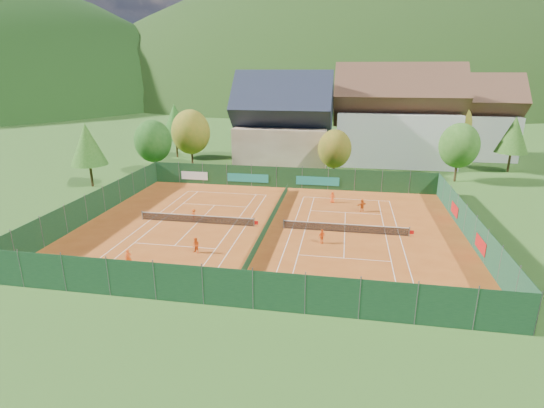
{
  "coord_description": "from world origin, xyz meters",
  "views": [
    {
      "loc": [
        7.67,
        -41.55,
        16.14
      ],
      "look_at": [
        0.0,
        2.0,
        2.0
      ],
      "focal_mm": 28.0,
      "sensor_mm": 36.0,
      "label": 1
    }
  ],
  "objects_px": {
    "chalet": "(283,128)",
    "player_right_near": "(322,236)",
    "player_left_mid": "(196,245)",
    "player_right_far_b": "(362,205)",
    "hotel_block_b": "(468,122)",
    "player_left_near": "(128,258)",
    "player_right_far_a": "(332,197)",
    "ball_hopper": "(426,295)",
    "player_left_far": "(194,214)",
    "hotel_block_a": "(396,121)"
  },
  "relations": [
    {
      "from": "ball_hopper",
      "to": "player_left_near",
      "type": "xyz_separation_m",
      "value": [
        -24.09,
        1.8,
        0.2
      ]
    },
    {
      "from": "player_left_near",
      "to": "ball_hopper",
      "type": "bearing_deg",
      "value": -36.17
    },
    {
      "from": "chalet",
      "to": "player_left_far",
      "type": "distance_m",
      "value": 30.23
    },
    {
      "from": "ball_hopper",
      "to": "player_right_far_b",
      "type": "distance_m",
      "value": 20.56
    },
    {
      "from": "hotel_block_b",
      "to": "player_right_far_b",
      "type": "height_order",
      "value": "hotel_block_b"
    },
    {
      "from": "player_right_far_a",
      "to": "player_right_far_b",
      "type": "distance_m",
      "value": 4.6
    },
    {
      "from": "chalet",
      "to": "hotel_block_b",
      "type": "height_order",
      "value": "chalet"
    },
    {
      "from": "player_left_near",
      "to": "player_right_far_a",
      "type": "bearing_deg",
      "value": 20.33
    },
    {
      "from": "hotel_block_b",
      "to": "player_left_mid",
      "type": "xyz_separation_m",
      "value": [
        -35.37,
        -51.63,
        -5.86
      ]
    },
    {
      "from": "hotel_block_b",
      "to": "player_right_far_a",
      "type": "relative_size",
      "value": 12.15
    },
    {
      "from": "player_left_near",
      "to": "player_right_near",
      "type": "xyz_separation_m",
      "value": [
        15.97,
        7.8,
        -0.03
      ]
    },
    {
      "from": "chalet",
      "to": "player_right_far_b",
      "type": "distance_m",
      "value": 26.83
    },
    {
      "from": "chalet",
      "to": "player_left_mid",
      "type": "relative_size",
      "value": 10.68
    },
    {
      "from": "ball_hopper",
      "to": "player_left_far",
      "type": "xyz_separation_m",
      "value": [
        -22.6,
        13.86,
        0.09
      ]
    },
    {
      "from": "hotel_block_a",
      "to": "player_right_far_b",
      "type": "xyz_separation_m",
      "value": [
        -6.1,
        -28.78,
        -6.62
      ]
    },
    {
      "from": "chalet",
      "to": "player_right_far_a",
      "type": "height_order",
      "value": "chalet"
    },
    {
      "from": "player_right_far_b",
      "to": "hotel_block_a",
      "type": "bearing_deg",
      "value": -141.95
    },
    {
      "from": "hotel_block_a",
      "to": "player_right_near",
      "type": "xyz_separation_m",
      "value": [
        -10.18,
        -39.34,
        -6.66
      ]
    },
    {
      "from": "hotel_block_a",
      "to": "player_right_far_b",
      "type": "height_order",
      "value": "hotel_block_a"
    },
    {
      "from": "player_left_mid",
      "to": "player_right_near",
      "type": "relative_size",
      "value": 1.05
    },
    {
      "from": "ball_hopper",
      "to": "player_right_far_a",
      "type": "relative_size",
      "value": 0.56
    },
    {
      "from": "player_left_near",
      "to": "player_right_near",
      "type": "distance_m",
      "value": 17.77
    },
    {
      "from": "player_left_far",
      "to": "player_right_far_b",
      "type": "height_order",
      "value": "player_right_far_b"
    },
    {
      "from": "player_right_near",
      "to": "hotel_block_a",
      "type": "bearing_deg",
      "value": 28.14
    },
    {
      "from": "player_left_far",
      "to": "player_left_mid",
      "type": "bearing_deg",
      "value": 144.2
    },
    {
      "from": "hotel_block_b",
      "to": "player_right_far_a",
      "type": "bearing_deg",
      "value": -124.94
    },
    {
      "from": "hotel_block_a",
      "to": "player_right_far_a",
      "type": "relative_size",
      "value": 15.18
    },
    {
      "from": "chalet",
      "to": "player_left_near",
      "type": "relative_size",
      "value": 10.77
    },
    {
      "from": "hotel_block_b",
      "to": "player_right_near",
      "type": "height_order",
      "value": "hotel_block_b"
    },
    {
      "from": "hotel_block_b",
      "to": "player_right_near",
      "type": "distance_m",
      "value": 53.48
    },
    {
      "from": "hotel_block_a",
      "to": "player_left_near",
      "type": "bearing_deg",
      "value": -119.02
    },
    {
      "from": "player_left_near",
      "to": "player_left_mid",
      "type": "height_order",
      "value": "player_left_mid"
    },
    {
      "from": "player_left_near",
      "to": "player_right_far_a",
      "type": "distance_m",
      "value": 26.86
    },
    {
      "from": "hotel_block_a",
      "to": "player_right_far_a",
      "type": "xyz_separation_m",
      "value": [
        -9.69,
        -25.91,
        -6.67
      ]
    },
    {
      "from": "player_left_mid",
      "to": "player_right_far_a",
      "type": "distance_m",
      "value": 21.22
    },
    {
      "from": "player_right_near",
      "to": "hotel_block_b",
      "type": "bearing_deg",
      "value": 15.59
    },
    {
      "from": "player_left_near",
      "to": "player_right_far_b",
      "type": "bearing_deg",
      "value": 10.58
    },
    {
      "from": "hotel_block_a",
      "to": "player_right_near",
      "type": "relative_size",
      "value": 14.89
    },
    {
      "from": "hotel_block_b",
      "to": "player_left_far",
      "type": "relative_size",
      "value": 13.42
    },
    {
      "from": "player_right_near",
      "to": "player_right_far_b",
      "type": "height_order",
      "value": "player_right_far_b"
    },
    {
      "from": "ball_hopper",
      "to": "player_left_mid",
      "type": "xyz_separation_m",
      "value": [
        -19.3,
        5.32,
        0.2
      ]
    },
    {
      "from": "player_left_near",
      "to": "hotel_block_b",
      "type": "bearing_deg",
      "value": 22.05
    },
    {
      "from": "ball_hopper",
      "to": "player_right_far_b",
      "type": "height_order",
      "value": "player_right_far_b"
    },
    {
      "from": "player_left_mid",
      "to": "player_right_far_b",
      "type": "relative_size",
      "value": 1.0
    },
    {
      "from": "chalet",
      "to": "player_right_near",
      "type": "height_order",
      "value": "chalet"
    },
    {
      "from": "player_left_near",
      "to": "player_right_far_b",
      "type": "relative_size",
      "value": 0.99
    },
    {
      "from": "hotel_block_b",
      "to": "player_left_near",
      "type": "height_order",
      "value": "hotel_block_b"
    },
    {
      "from": "player_left_mid",
      "to": "player_right_far_b",
      "type": "xyz_separation_m",
      "value": [
        15.27,
        14.85,
        0.0
      ]
    },
    {
      "from": "hotel_block_a",
      "to": "ball_hopper",
      "type": "height_order",
      "value": "hotel_block_a"
    },
    {
      "from": "ball_hopper",
      "to": "player_right_near",
      "type": "distance_m",
      "value": 12.58
    }
  ]
}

